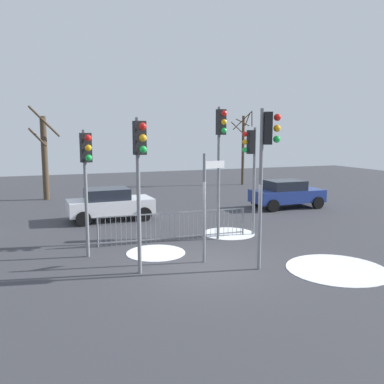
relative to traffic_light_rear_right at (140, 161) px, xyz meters
The scene contains 15 objects.
ground_plane 3.79m from the traffic_light_rear_right, ahead, with size 60.00×60.00×0.00m, color #38383D.
traffic_light_rear_right is the anchor object (origin of this frame).
traffic_light_mid_left 3.54m from the traffic_light_rear_right, 13.52° to the right, with size 0.53×0.40×4.63m.
traffic_light_foreground_left 4.50m from the traffic_light_rear_right, 36.03° to the left, with size 0.32×0.57×4.88m.
traffic_light_foreground_right 5.85m from the traffic_light_rear_right, 30.22° to the left, with size 0.57×0.33×4.16m.
traffic_light_rear_left 2.44m from the traffic_light_rear_right, 118.96° to the left, with size 0.36×0.56×4.05m.
direction_sign_post 2.55m from the traffic_light_rear_right, 11.43° to the left, with size 0.78×0.22×3.35m.
pedestrian_guard_railing 4.59m from the traffic_light_rear_right, 57.21° to the left, with size 5.61×0.31×1.07m.
car_white_trailing 8.05m from the traffic_light_rear_right, 86.88° to the left, with size 3.85×2.03×1.47m.
car_blue_far 12.52m from the traffic_light_rear_right, 37.36° to the left, with size 3.84×2.00×1.47m.
bare_tree_left 21.08m from the traffic_light_rear_right, 54.36° to the left, with size 1.80×1.84×5.62m.
bare_tree_centre 14.99m from the traffic_light_rear_right, 98.23° to the left, with size 1.79×1.12×5.52m.
snow_patch_kerb 6.38m from the traffic_light_rear_right, 37.87° to the left, with size 2.07×2.07×0.01m, color white.
snow_patch_island 3.82m from the traffic_light_rear_right, 63.34° to the left, with size 1.96×1.96×0.01m, color white.
snow_patch_verge 6.51m from the traffic_light_rear_right, 16.57° to the right, with size 2.93×2.93×0.01m, color white.
Camera 1 is at (-4.65, -10.90, 3.94)m, focal length 38.09 mm.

